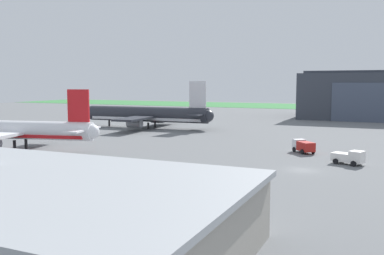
% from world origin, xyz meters
% --- Properties ---
extents(ground_plane, '(440.00, 440.00, 0.00)m').
position_xyz_m(ground_plane, '(0.00, 0.00, 0.00)').
color(ground_plane, slate).
extents(grass_field_strip, '(440.00, 56.00, 0.08)m').
position_xyz_m(grass_field_strip, '(0.00, 180.85, 0.04)').
color(grass_field_strip, '#3A8242').
rests_on(grass_field_strip, ground_plane).
extents(airliner_near_right, '(34.43, 29.49, 12.01)m').
position_xyz_m(airliner_near_right, '(-53.66, -4.79, 4.11)').
color(airliner_near_right, silver).
rests_on(airliner_near_right, ground_plane).
extents(airliner_far_right, '(41.27, 33.29, 13.68)m').
position_xyz_m(airliner_far_right, '(-52.58, 43.72, 3.87)').
color(airliner_far_right, '#282B33').
rests_on(airliner_far_right, ground_plane).
extents(baggage_tug, '(4.83, 5.15, 2.38)m').
position_xyz_m(baggage_tug, '(-2.70, 16.69, 1.31)').
color(baggage_tug, silver).
rests_on(baggage_tug, ground_plane).
extents(stair_truck, '(5.44, 3.80, 2.34)m').
position_xyz_m(stair_truck, '(6.09, 7.77, 1.21)').
color(stair_truck, white).
rests_on(stair_truck, ground_plane).
extents(terminal_block_west, '(32.84, 22.18, 7.38)m').
position_xyz_m(terminal_block_west, '(-13.64, -40.68, 2.91)').
color(terminal_block_west, '#9E998E').
rests_on(terminal_block_west, ground_plane).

